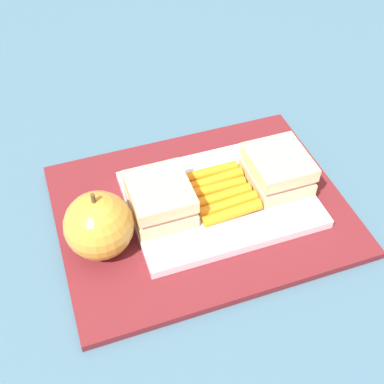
{
  "coord_description": "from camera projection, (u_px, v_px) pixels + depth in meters",
  "views": [
    {
      "loc": [
        0.15,
        0.4,
        0.49
      ],
      "look_at": [
        0.01,
        0.0,
        0.04
      ],
      "focal_mm": 47.32,
      "sensor_mm": 36.0,
      "label": 1
    }
  ],
  "objects": [
    {
      "name": "ground_plane",
      "position": [
        201.0,
        212.0,
        0.65
      ],
      "size": [
        2.4,
        2.4,
        0.0
      ],
      "primitive_type": "plane",
      "color": "#42667A"
    },
    {
      "name": "lunchbag_mat",
      "position": [
        201.0,
        210.0,
        0.65
      ],
      "size": [
        0.36,
        0.28,
        0.01
      ],
      "primitive_type": "cube",
      "color": "maroon",
      "rests_on": "ground_plane"
    },
    {
      "name": "food_tray",
      "position": [
        220.0,
        199.0,
        0.64
      ],
      "size": [
        0.23,
        0.17,
        0.01
      ],
      "primitive_type": "cube",
      "color": "white",
      "rests_on": "lunchbag_mat"
    },
    {
      "name": "sandwich_half_left",
      "position": [
        278.0,
        169.0,
        0.64
      ],
      "size": [
        0.07,
        0.08,
        0.04
      ],
      "color": "#DBC189",
      "rests_on": "food_tray"
    },
    {
      "name": "sandwich_half_right",
      "position": [
        160.0,
        199.0,
        0.61
      ],
      "size": [
        0.07,
        0.08,
        0.04
      ],
      "color": "#DBC189",
      "rests_on": "food_tray"
    },
    {
      "name": "carrot_sticks_bundle",
      "position": [
        221.0,
        192.0,
        0.64
      ],
      "size": [
        0.08,
        0.09,
        0.02
      ],
      "color": "orange",
      "rests_on": "food_tray"
    },
    {
      "name": "apple",
      "position": [
        99.0,
        225.0,
        0.57
      ],
      "size": [
        0.08,
        0.08,
        0.09
      ],
      "color": "gold",
      "rests_on": "lunchbag_mat"
    }
  ]
}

